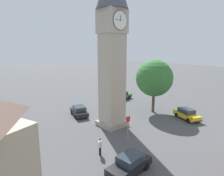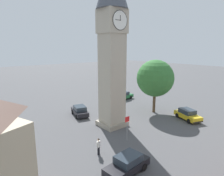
% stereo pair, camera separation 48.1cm
% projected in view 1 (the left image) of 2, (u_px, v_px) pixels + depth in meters
% --- Properties ---
extents(ground_plane, '(200.00, 200.00, 0.00)m').
position_uv_depth(ground_plane, '(112.00, 125.00, 25.81)').
color(ground_plane, '#4C4C4F').
extents(clock_tower, '(3.86, 3.86, 21.01)m').
position_uv_depth(clock_tower, '(112.00, 29.00, 23.31)').
color(clock_tower, gray).
rests_on(clock_tower, ground).
extents(car_blue_kerb, '(4.26, 2.08, 1.53)m').
position_uv_depth(car_blue_kerb, '(130.00, 164.00, 15.89)').
color(car_blue_kerb, black).
rests_on(car_blue_kerb, ground).
extents(car_silver_kerb, '(3.00, 4.46, 1.53)m').
position_uv_depth(car_silver_kerb, '(187.00, 114.00, 27.94)').
color(car_silver_kerb, gold).
rests_on(car_silver_kerb, ground).
extents(car_red_corner, '(4.25, 2.05, 1.53)m').
position_uv_depth(car_red_corner, '(122.00, 95.00, 38.79)').
color(car_red_corner, '#236B38').
rests_on(car_red_corner, ground).
extents(car_white_side, '(2.64, 4.41, 1.53)m').
position_uv_depth(car_white_side, '(79.00, 111.00, 29.29)').
color(car_white_side, black).
rests_on(car_white_side, ground).
extents(pedestrian, '(0.53, 0.33, 1.69)m').
position_uv_depth(pedestrian, '(100.00, 145.00, 18.47)').
color(pedestrian, black).
rests_on(pedestrian, ground).
extents(tree, '(5.75, 5.75, 8.38)m').
position_uv_depth(tree, '(154.00, 78.00, 30.16)').
color(tree, brown).
rests_on(tree, ground).
extents(road_sign, '(0.60, 0.07, 2.80)m').
position_uv_depth(road_sign, '(128.00, 124.00, 21.20)').
color(road_sign, gray).
rests_on(road_sign, ground).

